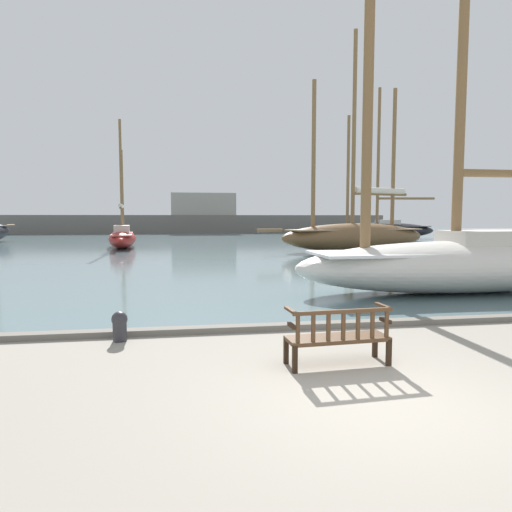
{
  "coord_description": "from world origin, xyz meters",
  "views": [
    {
      "loc": [
        -2.49,
        -5.18,
        2.3
      ],
      "look_at": [
        -0.07,
        10.0,
        1.0
      ],
      "focal_mm": 32.0,
      "sensor_mm": 36.0,
      "label": 1
    }
  ],
  "objects_px": {
    "sailboat_outer_starboard": "(122,236)",
    "sailboat_distant_harbor": "(356,233)",
    "sailboat_centre_channel": "(464,254)",
    "mooring_bollard": "(120,325)",
    "sailboat_nearest_starboard": "(379,228)",
    "park_bench": "(338,336)"
  },
  "relations": [
    {
      "from": "sailboat_outer_starboard",
      "to": "sailboat_distant_harbor",
      "type": "height_order",
      "value": "sailboat_distant_harbor"
    },
    {
      "from": "sailboat_distant_harbor",
      "to": "sailboat_centre_channel",
      "type": "xyz_separation_m",
      "value": [
        -3.02,
        -16.38,
        -0.07
      ]
    },
    {
      "from": "sailboat_centre_channel",
      "to": "mooring_bollard",
      "type": "xyz_separation_m",
      "value": [
        -9.47,
        -3.73,
        -0.9
      ]
    },
    {
      "from": "park_bench",
      "to": "sailboat_centre_channel",
      "type": "xyz_separation_m",
      "value": [
        5.91,
        5.73,
        0.73
      ]
    },
    {
      "from": "sailboat_outer_starboard",
      "to": "park_bench",
      "type": "bearing_deg",
      "value": -76.41
    },
    {
      "from": "sailboat_nearest_starboard",
      "to": "mooring_bollard",
      "type": "relative_size",
      "value": 27.53
    },
    {
      "from": "sailboat_outer_starboard",
      "to": "sailboat_nearest_starboard",
      "type": "height_order",
      "value": "sailboat_nearest_starboard"
    },
    {
      "from": "mooring_bollard",
      "to": "sailboat_nearest_starboard",
      "type": "bearing_deg",
      "value": 59.52
    },
    {
      "from": "park_bench",
      "to": "sailboat_outer_starboard",
      "type": "xyz_separation_m",
      "value": [
        -6.83,
        28.26,
        0.44
      ]
    },
    {
      "from": "park_bench",
      "to": "sailboat_nearest_starboard",
      "type": "xyz_separation_m",
      "value": [
        17.97,
        38.56,
        0.77
      ]
    },
    {
      "from": "park_bench",
      "to": "sailboat_outer_starboard",
      "type": "height_order",
      "value": "sailboat_outer_starboard"
    },
    {
      "from": "sailboat_nearest_starboard",
      "to": "sailboat_centre_channel",
      "type": "bearing_deg",
      "value": -110.16
    },
    {
      "from": "sailboat_centre_channel",
      "to": "park_bench",
      "type": "bearing_deg",
      "value": -135.92
    },
    {
      "from": "sailboat_distant_harbor",
      "to": "sailboat_outer_starboard",
      "type": "bearing_deg",
      "value": 158.68
    },
    {
      "from": "sailboat_distant_harbor",
      "to": "park_bench",
      "type": "bearing_deg",
      "value": -112.0
    },
    {
      "from": "sailboat_outer_starboard",
      "to": "sailboat_centre_channel",
      "type": "distance_m",
      "value": 25.89
    },
    {
      "from": "sailboat_distant_harbor",
      "to": "sailboat_nearest_starboard",
      "type": "relative_size",
      "value": 0.92
    },
    {
      "from": "park_bench",
      "to": "sailboat_distant_harbor",
      "type": "height_order",
      "value": "sailboat_distant_harbor"
    },
    {
      "from": "sailboat_nearest_starboard",
      "to": "park_bench",
      "type": "bearing_deg",
      "value": -114.98
    },
    {
      "from": "sailboat_nearest_starboard",
      "to": "sailboat_distant_harbor",
      "type": "bearing_deg",
      "value": -118.77
    },
    {
      "from": "sailboat_outer_starboard",
      "to": "sailboat_distant_harbor",
      "type": "bearing_deg",
      "value": -21.32
    },
    {
      "from": "sailboat_nearest_starboard",
      "to": "sailboat_centre_channel",
      "type": "xyz_separation_m",
      "value": [
        -12.06,
        -32.84,
        -0.03
      ]
    }
  ]
}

